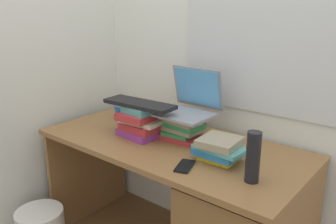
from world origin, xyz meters
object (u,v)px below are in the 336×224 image
(book_stack_keyboard_riser, at_px, (139,122))
(water_bottle, at_px, (253,157))
(laptop, at_px, (189,103))
(cell_phone, at_px, (185,166))
(book_stack_tall, at_px, (181,128))
(desk, at_px, (225,222))
(keyboard, at_px, (139,104))
(mug, at_px, (122,112))
(computer_mouse, at_px, (210,147))
(book_stack_side, at_px, (219,149))

(book_stack_keyboard_riser, bearing_deg, water_bottle, -6.58)
(laptop, xyz_separation_m, cell_phone, (0.23, -0.34, -0.19))
(book_stack_tall, distance_m, laptop, 0.14)
(desk, distance_m, book_stack_keyboard_riser, 0.70)
(laptop, height_order, keyboard, laptop)
(laptop, height_order, mug, laptop)
(desk, bearing_deg, keyboard, -177.59)
(book_stack_keyboard_riser, distance_m, computer_mouse, 0.43)
(book_stack_side, bearing_deg, cell_phone, -117.29)
(cell_phone, bearing_deg, book_stack_tall, 111.25)
(book_stack_keyboard_riser, bearing_deg, desk, 2.51)
(book_stack_side, xyz_separation_m, mug, (-0.85, 0.17, -0.02))
(water_bottle, bearing_deg, book_stack_side, 156.85)
(book_stack_keyboard_riser, xyz_separation_m, cell_phone, (0.43, -0.15, -0.09))
(desk, distance_m, book_stack_side, 0.39)
(book_stack_keyboard_riser, xyz_separation_m, keyboard, (0.00, 0.00, 0.10))
(book_stack_keyboard_riser, height_order, water_bottle, water_bottle)
(water_bottle, distance_m, cell_phone, 0.33)
(book_stack_keyboard_riser, bearing_deg, mug, 151.67)
(keyboard, relative_size, water_bottle, 1.89)
(book_stack_tall, bearing_deg, book_stack_side, -19.09)
(laptop, height_order, computer_mouse, laptop)
(desk, bearing_deg, book_stack_side, -158.80)
(laptop, bearing_deg, desk, -24.14)
(keyboard, relative_size, cell_phone, 3.09)
(laptop, bearing_deg, book_stack_side, -29.34)
(book_stack_tall, bearing_deg, laptop, 87.10)
(mug, bearing_deg, book_stack_side, -11.38)
(book_stack_tall, height_order, keyboard, keyboard)
(desk, distance_m, cell_phone, 0.40)
(desk, relative_size, mug, 11.99)
(mug, xyz_separation_m, cell_phone, (0.77, -0.33, -0.04))
(laptop, relative_size, keyboard, 0.76)
(computer_mouse, xyz_separation_m, mug, (-0.75, 0.09, 0.03))
(computer_mouse, bearing_deg, book_stack_side, -36.75)
(desk, height_order, book_stack_keyboard_riser, book_stack_keyboard_riser)
(laptop, xyz_separation_m, computer_mouse, (0.21, -0.10, -0.18))
(keyboard, xyz_separation_m, cell_phone, (0.43, -0.15, -0.19))
(laptop, distance_m, keyboard, 0.27)
(book_stack_tall, bearing_deg, mug, 173.35)
(laptop, relative_size, computer_mouse, 3.08)
(computer_mouse, bearing_deg, laptop, 154.76)
(mug, bearing_deg, book_stack_keyboard_riser, -28.33)
(book_stack_side, distance_m, mug, 0.87)
(computer_mouse, bearing_deg, mug, 172.78)
(mug, bearing_deg, laptop, 0.37)
(book_stack_tall, height_order, mug, book_stack_tall)
(book_stack_keyboard_riser, distance_m, book_stack_side, 0.52)
(desk, bearing_deg, book_stack_keyboard_riser, -177.49)
(keyboard, relative_size, mug, 3.41)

